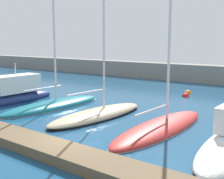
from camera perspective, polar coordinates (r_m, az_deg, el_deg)
name	(u,v)px	position (r m, az deg, el deg)	size (l,w,h in m)	color
ground_plane	(73,145)	(15.91, -7.61, -10.71)	(120.00, 120.00, 0.00)	navy
dock_pier	(51,149)	(14.84, -11.91, -11.31)	(32.80, 1.83, 0.50)	brown
motorboat_navy_nearest	(13,94)	(28.11, -18.72, -0.83)	(2.37, 9.00, 3.95)	navy
sailboat_teal_second	(54,104)	(24.94, -11.29, -2.77)	(3.02, 10.08, 16.78)	#19707F
sailboat_sand_third	(98,113)	(21.22, -2.71, -4.53)	(3.10, 9.23, 18.01)	beige
sailboat_red_fourth	(161,125)	(18.59, 9.63, -6.77)	(2.78, 10.28, 20.84)	#B72D28
mooring_buoy_red	(186,97)	(30.13, 14.18, -1.34)	(0.76, 0.76, 0.76)	red
mooring_buoy_orange	(188,93)	(31.97, 14.59, -0.75)	(0.74, 0.74, 0.74)	orange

